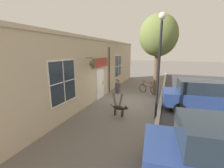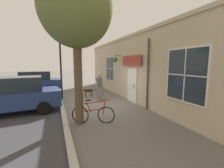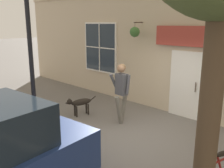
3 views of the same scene
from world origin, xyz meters
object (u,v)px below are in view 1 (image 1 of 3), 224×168
pedestrian_walking (118,89)px  street_lamp (160,53)px  dog_on_leash (120,108)px  leaning_bicycle (148,89)px  parked_car_mid_block (202,96)px  street_tree_by_curb (159,37)px

pedestrian_walking → street_lamp: size_ratio=0.36×
pedestrian_walking → street_lamp: bearing=-21.5°
pedestrian_walking → dog_on_leash: 1.56m
pedestrian_walking → leaning_bicycle: pedestrian_walking is taller
leaning_bicycle → street_lamp: (0.95, -4.53, 2.87)m
street_lamp → leaning_bicycle: bearing=101.9°
parked_car_mid_block → street_lamp: street_lamp is taller
dog_on_leash → street_lamp: bearing=12.5°
street_tree_by_curb → pedestrian_walking: bearing=-119.5°
dog_on_leash → leaning_bicycle: 4.99m
pedestrian_walking → dog_on_leash: pedestrian_walking is taller
leaning_bicycle → street_tree_by_curb: bearing=-21.5°
street_tree_by_curb → parked_car_mid_block: street_tree_by_curb is taller
leaning_bicycle → parked_car_mid_block: parked_car_mid_block is taller
dog_on_leash → street_tree_by_curb: (1.37, 4.71, 3.85)m
dog_on_leash → leaning_bicycle: (0.82, 4.92, -0.06)m
leaning_bicycle → parked_car_mid_block: size_ratio=0.36×
pedestrian_walking → leaning_bicycle: (1.37, 3.61, -0.71)m
pedestrian_walking → dog_on_leash: (0.55, -1.31, -0.66)m
pedestrian_walking → parked_car_mid_block: size_ratio=0.40×
dog_on_leash → parked_car_mid_block: bearing=30.1°
dog_on_leash → street_tree_by_curb: size_ratio=0.18×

